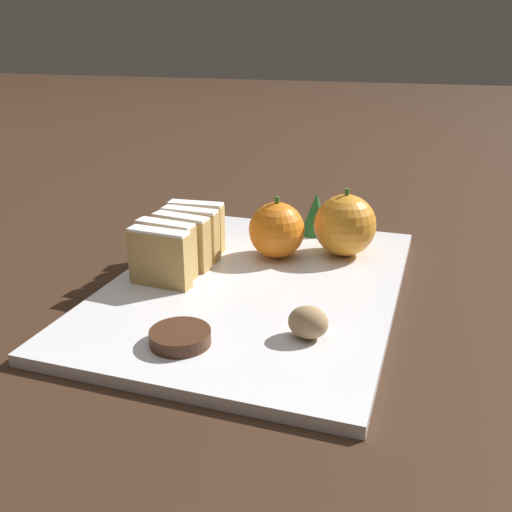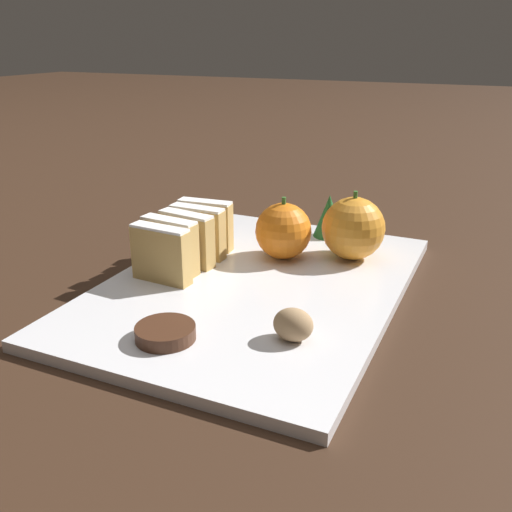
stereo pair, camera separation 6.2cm
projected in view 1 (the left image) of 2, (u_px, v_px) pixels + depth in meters
name	position (u px, v px, depth m)	size (l,w,h in m)	color
ground_plane	(256.00, 291.00, 0.64)	(6.00, 6.00, 0.00)	#382316
serving_platter	(256.00, 286.00, 0.64)	(0.31, 0.43, 0.01)	white
stollen_slice_front	(160.00, 258.00, 0.61)	(0.07, 0.02, 0.06)	tan
stollen_slice_second	(166.00, 249.00, 0.64)	(0.07, 0.03, 0.06)	tan
stollen_slice_third	(182.00, 241.00, 0.66)	(0.07, 0.03, 0.06)	tan
stollen_slice_fourth	(191.00, 234.00, 0.69)	(0.07, 0.02, 0.06)	tan
stollen_slice_fifth	(196.00, 227.00, 0.71)	(0.07, 0.02, 0.06)	tan
orange_near	(277.00, 230.00, 0.69)	(0.07, 0.07, 0.08)	orange
orange_far	(345.00, 225.00, 0.70)	(0.08, 0.08, 0.08)	orange
walnut	(308.00, 322.00, 0.51)	(0.04, 0.03, 0.03)	tan
chocolate_cookie	(180.00, 337.00, 0.50)	(0.05, 0.05, 0.01)	#472819
evergreen_sprig	(316.00, 214.00, 0.77)	(0.04, 0.04, 0.06)	#23662D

